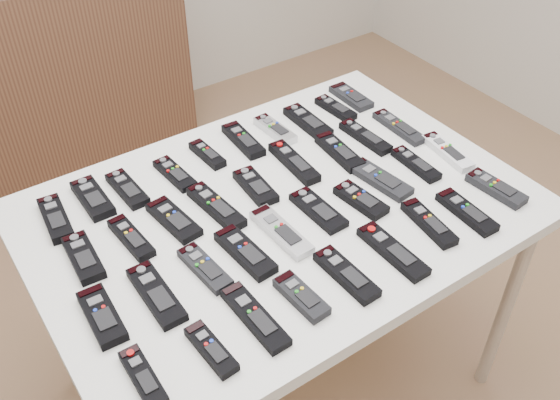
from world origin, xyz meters
TOP-DOWN VIEW (x-y plane):
  - table at (-0.03, 0.14)m, footprint 1.25×0.88m
  - remote_0 at (-0.52, 0.41)m, footprint 0.07×0.17m
  - remote_1 at (-0.42, 0.43)m, footprint 0.06×0.17m
  - remote_2 at (-0.33, 0.42)m, footprint 0.06×0.16m
  - remote_3 at (-0.19, 0.40)m, footprint 0.06×0.16m
  - remote_4 at (-0.08, 0.43)m, footprint 0.05×0.14m
  - remote_5 at (0.04, 0.43)m, footprint 0.06×0.18m
  - remote_6 at (0.15, 0.42)m, footprint 0.06×0.16m
  - remote_7 at (0.26, 0.40)m, footprint 0.06×0.18m
  - remote_8 at (0.37, 0.42)m, footprint 0.06×0.15m
  - remote_9 at (0.46, 0.44)m, footprint 0.06×0.16m
  - remote_10 at (-0.51, 0.24)m, footprint 0.07×0.16m
  - remote_11 at (-0.39, 0.24)m, footprint 0.06×0.17m
  - remote_12 at (-0.28, 0.24)m, footprint 0.08×0.18m
  - remote_13 at (-0.17, 0.22)m, footprint 0.07×0.20m
  - remote_14 at (-0.04, 0.23)m, footprint 0.07×0.16m
  - remote_15 at (0.10, 0.26)m, footprint 0.06×0.20m
  - remote_16 at (0.24, 0.23)m, footprint 0.07×0.18m
  - remote_17 at (0.35, 0.24)m, footprint 0.05×0.19m
  - remote_18 at (0.47, 0.23)m, footprint 0.05×0.19m
  - remote_19 at (-0.54, 0.05)m, footprint 0.07×0.17m
  - remote_20 at (-0.42, 0.04)m, footprint 0.06×0.19m
  - remote_21 at (-0.30, 0.05)m, footprint 0.06×0.17m
  - remote_22 at (-0.19, 0.04)m, footprint 0.07×0.19m
  - remote_23 at (-0.08, 0.05)m, footprint 0.06×0.20m
  - remote_24 at (0.04, 0.06)m, footprint 0.06×0.17m
  - remote_25 at (0.15, 0.03)m, footprint 0.07×0.16m
  - remote_26 at (0.25, 0.07)m, footprint 0.08×0.19m
  - remote_27 at (0.38, 0.06)m, footprint 0.05×0.16m
  - remote_28 at (0.49, 0.05)m, footprint 0.07×0.19m
  - remote_29 at (-0.54, -0.14)m, footprint 0.04×0.15m
  - remote_30 at (-0.40, -0.16)m, footprint 0.05×0.14m
  - remote_31 at (-0.28, -0.14)m, footprint 0.06×0.20m
  - remote_32 at (-0.17, -0.15)m, footprint 0.06×0.15m
  - remote_33 at (-0.04, -0.15)m, footprint 0.06×0.18m
  - remote_34 at (0.09, -0.15)m, footprint 0.06×0.20m
  - remote_35 at (0.23, -0.13)m, footprint 0.07×0.18m
  - remote_36 at (0.34, -0.16)m, footprint 0.06×0.18m
  - remote_37 at (0.48, -0.14)m, footprint 0.07×0.17m

SIDE VIEW (x-z plane):
  - table at x=-0.03m, z-range 0.33..1.11m
  - remote_3 at x=-0.19m, z-range 0.78..0.80m
  - remote_18 at x=0.47m, z-range 0.78..0.80m
  - remote_24 at x=0.04m, z-range 0.78..0.80m
  - remote_9 at x=0.46m, z-range 0.78..0.80m
  - remote_2 at x=-0.33m, z-range 0.78..0.80m
  - remote_8 at x=0.37m, z-range 0.78..0.80m
  - remote_12 at x=-0.28m, z-range 0.78..0.80m
  - remote_27 at x=0.38m, z-range 0.78..0.80m
  - remote_21 at x=-0.30m, z-range 0.78..0.80m
  - remote_23 at x=-0.08m, z-range 0.78..0.80m
  - remote_26 at x=0.25m, z-range 0.78..0.80m
  - remote_31 at x=-0.28m, z-range 0.78..0.80m
  - remote_28 at x=0.49m, z-range 0.78..0.80m
  - remote_17 at x=0.35m, z-range 0.78..0.80m
  - remote_4 at x=-0.08m, z-range 0.78..0.80m
  - remote_34 at x=0.09m, z-range 0.78..0.80m
  - remote_11 at x=-0.39m, z-range 0.78..0.80m
  - remote_20 at x=-0.42m, z-range 0.78..0.80m
  - remote_29 at x=-0.54m, z-range 0.78..0.80m
  - remote_36 at x=0.34m, z-range 0.78..0.80m
  - remote_14 at x=-0.04m, z-range 0.78..0.80m
  - remote_30 at x=-0.40m, z-range 0.78..0.80m
  - remote_25 at x=0.15m, z-range 0.78..0.80m
  - remote_5 at x=0.04m, z-range 0.78..0.80m
  - remote_1 at x=-0.42m, z-range 0.78..0.80m
  - remote_7 at x=0.26m, z-range 0.78..0.80m
  - remote_6 at x=0.15m, z-range 0.78..0.80m
  - remote_37 at x=0.48m, z-range 0.78..0.80m
  - remote_0 at x=-0.52m, z-range 0.78..0.80m
  - remote_35 at x=0.23m, z-range 0.78..0.80m
  - remote_33 at x=-0.04m, z-range 0.78..0.80m
  - remote_10 at x=-0.51m, z-range 0.78..0.80m
  - remote_16 at x=0.24m, z-range 0.78..0.80m
  - remote_32 at x=-0.17m, z-range 0.78..0.80m
  - remote_22 at x=-0.19m, z-range 0.78..0.80m
  - remote_13 at x=-0.17m, z-range 0.78..0.80m
  - remote_15 at x=0.10m, z-range 0.78..0.80m
  - remote_19 at x=-0.54m, z-range 0.78..0.80m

